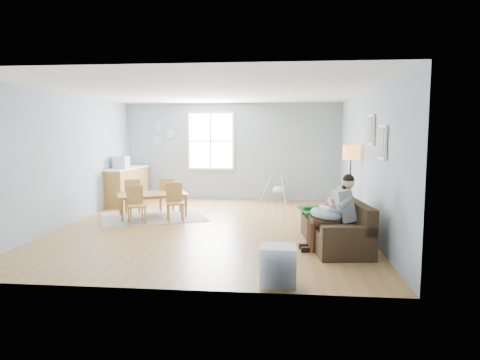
# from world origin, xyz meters

# --- Properties ---
(room) EXTENTS (8.40, 9.40, 3.90)m
(room) POSITION_xyz_m (0.00, 0.00, 2.42)
(room) COLOR olive
(window) EXTENTS (1.32, 0.08, 1.62)m
(window) POSITION_xyz_m (-0.60, 3.46, 1.65)
(window) COLOR white
(window) RESTS_ON room
(pictures) EXTENTS (0.05, 1.34, 0.74)m
(pictures) POSITION_xyz_m (2.97, -1.05, 1.85)
(pictures) COLOR white
(pictures) RESTS_ON room
(wall_plates) EXTENTS (0.67, 0.02, 0.66)m
(wall_plates) POSITION_xyz_m (-2.00, 3.47, 1.83)
(wall_plates) COLOR #8D9CA9
(wall_plates) RESTS_ON room
(sofa) EXTENTS (1.05, 2.00, 0.78)m
(sofa) POSITION_xyz_m (2.35, -1.25, 0.27)
(sofa) COLOR black
(sofa) RESTS_ON room
(green_throw) EXTENTS (1.00, 0.87, 0.04)m
(green_throw) POSITION_xyz_m (2.19, -0.62, 0.49)
(green_throw) COLOR #155F1A
(green_throw) RESTS_ON sofa
(beige_pillow) EXTENTS (0.16, 0.45, 0.44)m
(beige_pillow) POSITION_xyz_m (2.48, -0.72, 0.70)
(beige_pillow) COLOR #BFAE92
(beige_pillow) RESTS_ON sofa
(father) EXTENTS (0.90, 0.45, 1.25)m
(father) POSITION_xyz_m (2.26, -1.53, 0.66)
(father) COLOR gray
(father) RESTS_ON sofa
(nursing_pillow) EXTENTS (0.63, 0.62, 0.21)m
(nursing_pillow) POSITION_xyz_m (2.11, -1.55, 0.60)
(nursing_pillow) COLOR #A9C3D3
(nursing_pillow) RESTS_ON father
(infant) EXTENTS (0.23, 0.34, 0.13)m
(infant) POSITION_xyz_m (2.10, -1.52, 0.68)
(infant) COLOR white
(infant) RESTS_ON nursing_pillow
(toddler) EXTENTS (0.50, 0.31, 0.76)m
(toddler) POSITION_xyz_m (2.25, -1.07, 0.65)
(toddler) COLOR silver
(toddler) RESTS_ON sofa
(floor_lamp) EXTENTS (0.33, 0.33, 1.64)m
(floor_lamp) POSITION_xyz_m (2.80, 0.50, 1.35)
(floor_lamp) COLOR black
(floor_lamp) RESTS_ON room
(storage_cube) EXTENTS (0.46, 0.41, 0.50)m
(storage_cube) POSITION_xyz_m (1.35, -3.20, 0.25)
(storage_cube) COLOR white
(storage_cube) RESTS_ON room
(rug) EXTENTS (2.72, 2.44, 0.01)m
(rug) POSITION_xyz_m (-1.48, 0.79, 0.01)
(rug) COLOR #9E9A90
(rug) RESTS_ON room
(dining_table) EXTENTS (1.74, 1.40, 0.54)m
(dining_table) POSITION_xyz_m (-1.48, 0.79, 0.27)
(dining_table) COLOR brown
(dining_table) RESTS_ON rug
(chair_sw) EXTENTS (0.49, 0.49, 0.79)m
(chair_sw) POSITION_xyz_m (-1.63, 0.12, 0.44)
(chair_sw) COLOR olive
(chair_sw) RESTS_ON rug
(chair_se) EXTENTS (0.48, 0.48, 0.82)m
(chair_se) POSITION_xyz_m (-0.89, 0.45, 0.46)
(chair_se) COLOR olive
(chair_se) RESTS_ON rug
(chair_nw) EXTENTS (0.49, 0.49, 0.82)m
(chair_nw) POSITION_xyz_m (-2.07, 1.14, 0.46)
(chair_nw) COLOR olive
(chair_nw) RESTS_ON rug
(chair_ne) EXTENTS (0.47, 0.47, 0.81)m
(chair_ne) POSITION_xyz_m (-1.34, 1.46, 0.45)
(chair_ne) COLOR olive
(chair_ne) RESTS_ON rug
(counter) EXTENTS (0.68, 1.77, 0.97)m
(counter) POSITION_xyz_m (-2.70, 2.50, 0.49)
(counter) COLOR brown
(counter) RESTS_ON room
(monitor) EXTENTS (0.36, 0.34, 0.32)m
(monitor) POSITION_xyz_m (-2.72, 2.17, 1.13)
(monitor) COLOR #B4B4B9
(monitor) RESTS_ON counter
(baby_swing) EXTENTS (1.03, 1.04, 0.80)m
(baby_swing) POSITION_xyz_m (1.31, 3.10, 0.36)
(baby_swing) COLOR #B4B4B9
(baby_swing) RESTS_ON room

